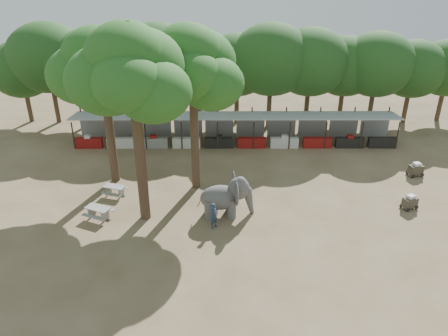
{
  "coord_description": "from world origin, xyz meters",
  "views": [
    {
      "loc": [
        -1.08,
        -21.45,
        15.34
      ],
      "look_at": [
        -1.0,
        5.0,
        2.0
      ],
      "focal_mm": 35.0,
      "sensor_mm": 36.0,
      "label": 1
    }
  ],
  "objects_px": {
    "cart_back": "(416,169)",
    "picnic_table_near": "(98,211)",
    "yard_tree_back": "(190,68)",
    "cart_front": "(410,202)",
    "yard_tree_center": "(130,74)",
    "handler": "(214,216)",
    "picnic_table_far": "(115,189)",
    "yard_tree_left": "(101,69)",
    "elephant": "(226,197)"
  },
  "relations": [
    {
      "from": "yard_tree_back",
      "to": "elephant",
      "type": "height_order",
      "value": "yard_tree_back"
    },
    {
      "from": "cart_front",
      "to": "cart_back",
      "type": "xyz_separation_m",
      "value": [
        2.21,
        4.63,
        0.04
      ]
    },
    {
      "from": "yard_tree_left",
      "to": "picnic_table_far",
      "type": "distance_m",
      "value": 8.12
    },
    {
      "from": "yard_tree_back",
      "to": "cart_front",
      "type": "relative_size",
      "value": 9.44
    },
    {
      "from": "elephant",
      "to": "handler",
      "type": "xyz_separation_m",
      "value": [
        -0.76,
        -1.43,
        -0.5
      ]
    },
    {
      "from": "handler",
      "to": "picnic_table_near",
      "type": "bearing_deg",
      "value": 117.57
    },
    {
      "from": "yard_tree_left",
      "to": "yard_tree_center",
      "type": "bearing_deg",
      "value": -59.04
    },
    {
      "from": "cart_front",
      "to": "picnic_table_near",
      "type": "bearing_deg",
      "value": 159.11
    },
    {
      "from": "handler",
      "to": "yard_tree_left",
      "type": "bearing_deg",
      "value": 85.61
    },
    {
      "from": "cart_back",
      "to": "picnic_table_near",
      "type": "bearing_deg",
      "value": -179.9
    },
    {
      "from": "yard_tree_left",
      "to": "picnic_table_near",
      "type": "height_order",
      "value": "yard_tree_left"
    },
    {
      "from": "cart_front",
      "to": "yard_tree_center",
      "type": "bearing_deg",
      "value": 158.69
    },
    {
      "from": "yard_tree_center",
      "to": "yard_tree_back",
      "type": "relative_size",
      "value": 1.06
    },
    {
      "from": "yard_tree_left",
      "to": "yard_tree_center",
      "type": "height_order",
      "value": "yard_tree_center"
    },
    {
      "from": "yard_tree_left",
      "to": "cart_back",
      "type": "distance_m",
      "value": 23.81
    },
    {
      "from": "yard_tree_center",
      "to": "elephant",
      "type": "bearing_deg",
      "value": 1.07
    },
    {
      "from": "yard_tree_back",
      "to": "cart_back",
      "type": "height_order",
      "value": "yard_tree_back"
    },
    {
      "from": "cart_front",
      "to": "cart_back",
      "type": "bearing_deg",
      "value": 40.39
    },
    {
      "from": "yard_tree_left",
      "to": "cart_front",
      "type": "distance_m",
      "value": 22.13
    },
    {
      "from": "picnic_table_near",
      "to": "handler",
      "type": "bearing_deg",
      "value": 16.0
    },
    {
      "from": "picnic_table_near",
      "to": "cart_front",
      "type": "bearing_deg",
      "value": 27.27
    },
    {
      "from": "yard_tree_left",
      "to": "picnic_table_far",
      "type": "height_order",
      "value": "yard_tree_left"
    },
    {
      "from": "cart_back",
      "to": "cart_front",
      "type": "bearing_deg",
      "value": -129.87
    },
    {
      "from": "cart_back",
      "to": "elephant",
      "type": "bearing_deg",
      "value": -173.7
    },
    {
      "from": "yard_tree_center",
      "to": "picnic_table_near",
      "type": "xyz_separation_m",
      "value": [
        -2.82,
        -0.28,
        -8.7
      ]
    },
    {
      "from": "yard_tree_center",
      "to": "picnic_table_near",
      "type": "bearing_deg",
      "value": -174.25
    },
    {
      "from": "picnic_table_far",
      "to": "cart_front",
      "type": "height_order",
      "value": "cart_front"
    },
    {
      "from": "handler",
      "to": "cart_back",
      "type": "relative_size",
      "value": 1.36
    },
    {
      "from": "picnic_table_far",
      "to": "elephant",
      "type": "bearing_deg",
      "value": -0.46
    },
    {
      "from": "picnic_table_near",
      "to": "cart_front",
      "type": "distance_m",
      "value": 20.17
    },
    {
      "from": "cart_front",
      "to": "cart_back",
      "type": "relative_size",
      "value": 0.97
    },
    {
      "from": "picnic_table_far",
      "to": "cart_front",
      "type": "xyz_separation_m",
      "value": [
        19.73,
        -1.75,
        0.02
      ]
    },
    {
      "from": "yard_tree_center",
      "to": "picnic_table_near",
      "type": "distance_m",
      "value": 9.15
    },
    {
      "from": "cart_front",
      "to": "elephant",
      "type": "bearing_deg",
      "value": 159.43
    },
    {
      "from": "yard_tree_center",
      "to": "cart_front",
      "type": "xyz_separation_m",
      "value": [
        17.32,
        0.83,
        -8.72
      ]
    },
    {
      "from": "cart_back",
      "to": "yard_tree_back",
      "type": "bearing_deg",
      "value": 170.73
    },
    {
      "from": "picnic_table_near",
      "to": "cart_front",
      "type": "height_order",
      "value": "cart_front"
    },
    {
      "from": "yard_tree_left",
      "to": "elephant",
      "type": "distance_m",
      "value": 11.81
    },
    {
      "from": "picnic_table_near",
      "to": "yard_tree_center",
      "type": "bearing_deg",
      "value": 29.85
    },
    {
      "from": "handler",
      "to": "yard_tree_center",
      "type": "bearing_deg",
      "value": 109.3
    },
    {
      "from": "yard_tree_center",
      "to": "picnic_table_far",
      "type": "relative_size",
      "value": 6.77
    },
    {
      "from": "picnic_table_near",
      "to": "cart_back",
      "type": "bearing_deg",
      "value": 38.51
    },
    {
      "from": "elephant",
      "to": "cart_front",
      "type": "distance_m",
      "value": 12.09
    },
    {
      "from": "yard_tree_back",
      "to": "handler",
      "type": "bearing_deg",
      "value": -74.02
    },
    {
      "from": "picnic_table_near",
      "to": "elephant",
      "type": "bearing_deg",
      "value": 26.81
    },
    {
      "from": "elephant",
      "to": "yard_tree_center",
      "type": "bearing_deg",
      "value": 174.94
    },
    {
      "from": "yard_tree_center",
      "to": "handler",
      "type": "height_order",
      "value": "yard_tree_center"
    },
    {
      "from": "handler",
      "to": "picnic_table_far",
      "type": "height_order",
      "value": "handler"
    },
    {
      "from": "yard_tree_back",
      "to": "cart_front",
      "type": "bearing_deg",
      "value": -12.48
    },
    {
      "from": "handler",
      "to": "cart_front",
      "type": "distance_m",
      "value": 12.98
    }
  ]
}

